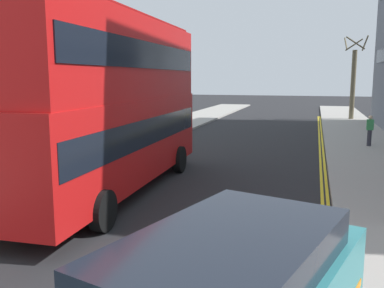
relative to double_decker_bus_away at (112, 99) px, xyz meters
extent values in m
cube|color=#9E9991|center=(-4.20, 4.49, -2.96)|extent=(4.00, 80.00, 0.14)
cube|color=yellow|center=(6.70, 2.49, -3.03)|extent=(0.10, 56.00, 0.01)
cube|color=yellow|center=(6.54, 2.49, -3.03)|extent=(0.10, 56.00, 0.01)
cube|color=red|center=(0.00, 0.00, -1.29)|extent=(2.86, 10.88, 2.60)
cube|color=red|center=(0.00, 0.00, 1.26)|extent=(2.80, 10.66, 2.50)
cube|color=black|center=(0.00, 0.00, -0.99)|extent=(2.88, 10.45, 0.84)
cube|color=black|center=(0.00, 0.00, 1.36)|extent=(2.86, 10.23, 0.80)
cube|color=yellow|center=(-0.18, 5.38, 0.26)|extent=(2.00, 0.13, 0.44)
cube|color=maroon|center=(0.00, 0.00, 2.56)|extent=(2.58, 9.79, 0.10)
cylinder|color=black|center=(-1.36, 3.30, -2.51)|extent=(0.33, 1.05, 1.04)
cylinder|color=black|center=(1.14, 3.39, -2.51)|extent=(0.33, 1.05, 1.04)
cylinder|color=black|center=(-1.14, -3.39, -2.51)|extent=(0.33, 1.05, 1.04)
cylinder|color=black|center=(1.36, -3.31, -2.51)|extent=(0.33, 1.05, 1.04)
cube|color=black|center=(5.41, -8.03, -1.29)|extent=(2.50, 3.41, 0.76)
cylinder|color=#2D2D38|center=(9.02, 11.59, -2.46)|extent=(0.22, 0.22, 0.85)
cube|color=#338C4C|center=(9.02, 11.59, -1.76)|extent=(0.34, 0.22, 0.56)
sphere|color=beige|center=(9.02, 11.59, -1.37)|extent=(0.20, 0.20, 0.20)
cylinder|color=#6B6047|center=(9.28, 27.13, 0.08)|extent=(0.40, 0.40, 5.93)
cylinder|color=#6B6047|center=(10.07, 27.25, 3.60)|extent=(0.37, 1.64, 1.20)
cylinder|color=#6B6047|center=(9.23, 27.83, 3.53)|extent=(1.44, 0.24, 1.06)
cylinder|color=#6B6047|center=(8.50, 27.07, 3.59)|extent=(0.26, 1.61, 1.18)
cylinder|color=#6B6047|center=(9.22, 26.37, 3.58)|extent=(1.59, 0.24, 1.16)
camera|label=1|loc=(6.19, -12.09, 0.68)|focal=39.25mm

